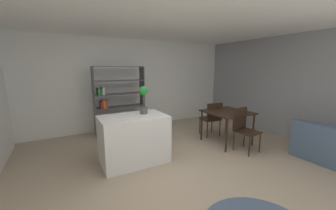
{
  "coord_description": "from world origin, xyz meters",
  "views": [
    {
      "loc": [
        -1.73,
        -2.75,
        1.8
      ],
      "look_at": [
        0.09,
        0.56,
        1.08
      ],
      "focal_mm": 21.17,
      "sensor_mm": 36.0,
      "label": 1
    }
  ],
  "objects_px": {
    "potted_plant_on_island": "(143,98)",
    "dining_chair_far": "(212,116)",
    "kitchen_island": "(134,139)",
    "dining_chair_near": "(243,126)",
    "open_bookshelf": "(117,100)",
    "dining_table": "(227,115)"
  },
  "relations": [
    {
      "from": "open_bookshelf",
      "to": "dining_chair_far",
      "type": "bearing_deg",
      "value": -35.13
    },
    {
      "from": "dining_table",
      "to": "dining_chair_far",
      "type": "distance_m",
      "value": 0.53
    },
    {
      "from": "dining_chair_far",
      "to": "open_bookshelf",
      "type": "bearing_deg",
      "value": -28.28
    },
    {
      "from": "open_bookshelf",
      "to": "dining_chair_near",
      "type": "distance_m",
      "value": 3.26
    },
    {
      "from": "dining_table",
      "to": "dining_chair_far",
      "type": "height_order",
      "value": "dining_chair_far"
    },
    {
      "from": "kitchen_island",
      "to": "dining_chair_near",
      "type": "relative_size",
      "value": 1.31
    },
    {
      "from": "dining_chair_near",
      "to": "open_bookshelf",
      "type": "bearing_deg",
      "value": 125.31
    },
    {
      "from": "kitchen_island",
      "to": "dining_chair_near",
      "type": "distance_m",
      "value": 2.36
    },
    {
      "from": "potted_plant_on_island",
      "to": "open_bookshelf",
      "type": "bearing_deg",
      "value": 92.28
    },
    {
      "from": "open_bookshelf",
      "to": "dining_chair_far",
      "type": "distance_m",
      "value": 2.58
    },
    {
      "from": "dining_chair_far",
      "to": "dining_chair_near",
      "type": "bearing_deg",
      "value": 97.0
    },
    {
      "from": "potted_plant_on_island",
      "to": "dining_chair_far",
      "type": "relative_size",
      "value": 0.59
    },
    {
      "from": "dining_chair_far",
      "to": "dining_table",
      "type": "bearing_deg",
      "value": 98.17
    },
    {
      "from": "potted_plant_on_island",
      "to": "dining_chair_near",
      "type": "xyz_separation_m",
      "value": [
        2.02,
        -0.72,
        -0.68
      ]
    },
    {
      "from": "kitchen_island",
      "to": "dining_chair_far",
      "type": "bearing_deg",
      "value": 9.35
    },
    {
      "from": "open_bookshelf",
      "to": "dining_table",
      "type": "relative_size",
      "value": 1.9
    },
    {
      "from": "dining_table",
      "to": "open_bookshelf",
      "type": "bearing_deg",
      "value": 136.77
    },
    {
      "from": "potted_plant_on_island",
      "to": "dining_chair_far",
      "type": "distance_m",
      "value": 2.15
    },
    {
      "from": "kitchen_island",
      "to": "open_bookshelf",
      "type": "bearing_deg",
      "value": 84.32
    },
    {
      "from": "kitchen_island",
      "to": "dining_table",
      "type": "distance_m",
      "value": 2.3
    },
    {
      "from": "potted_plant_on_island",
      "to": "dining_chair_near",
      "type": "distance_m",
      "value": 2.25
    },
    {
      "from": "kitchen_island",
      "to": "dining_table",
      "type": "relative_size",
      "value": 1.27
    }
  ]
}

